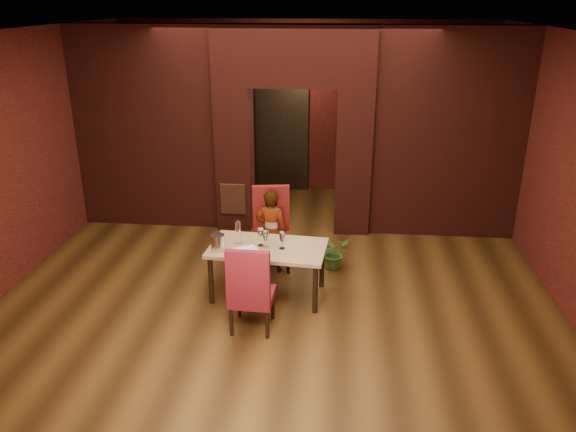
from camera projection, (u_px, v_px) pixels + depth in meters
name	position (u px, v px, depth m)	size (l,w,h in m)	color
floor	(280.00, 283.00, 7.51)	(8.00, 8.00, 0.00)	#492E12
ceiling	(279.00, 32.00, 6.34)	(7.00, 8.00, 0.04)	silver
wall_back	(303.00, 108.00, 10.63)	(7.00, 0.04, 3.20)	maroon
wall_front	(201.00, 367.00, 3.22)	(7.00, 0.04, 3.20)	maroon
wall_left	(11.00, 161.00, 7.25)	(0.04, 8.00, 3.20)	maroon
wall_right	(574.00, 176.00, 6.61)	(0.04, 8.00, 3.20)	maroon
pillar_left	(235.00, 158.00, 9.03)	(0.55, 0.55, 2.30)	maroon
pillar_right	(354.00, 161.00, 8.86)	(0.55, 0.55, 2.30)	maroon
lintel	(294.00, 56.00, 8.36)	(2.45, 0.55, 0.90)	maroon
wing_wall_left	(147.00, 128.00, 8.99)	(2.27, 0.35, 3.20)	maroon
wing_wall_right	(448.00, 135.00, 8.56)	(2.27, 0.35, 3.20)	maroon
vent_panel	(233.00, 199.00, 8.98)	(0.40, 0.03, 0.50)	#A04E2E
rear_door	(282.00, 137.00, 10.81)	(0.90, 0.08, 2.10)	black
rear_door_frame	(282.00, 137.00, 10.78)	(1.02, 0.04, 2.22)	black
dining_table	(268.00, 271.00, 7.10)	(1.44, 0.81, 0.67)	tan
chair_far	(272.00, 230.00, 7.76)	(0.52, 0.52, 1.14)	maroon
chair_near	(252.00, 286.00, 6.32)	(0.48, 0.48, 1.06)	maroon
person_seated	(271.00, 231.00, 7.65)	(0.43, 0.28, 1.18)	silver
wine_glass_a	(261.00, 237.00, 6.97)	(0.09, 0.09, 0.22)	white
wine_glass_b	(265.00, 240.00, 6.91)	(0.09, 0.09, 0.22)	white
wine_glass_c	(282.00, 241.00, 6.89)	(0.09, 0.09, 0.22)	silver
tasting_sheet	(246.00, 249.00, 6.90)	(0.27, 0.20, 0.00)	white
wine_bucket	(218.00, 243.00, 6.84)	(0.17, 0.17, 0.21)	silver
water_bottle	(238.00, 232.00, 7.01)	(0.07, 0.07, 0.31)	white
potted_plant	(334.00, 252.00, 7.85)	(0.42, 0.36, 0.47)	#366D2A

